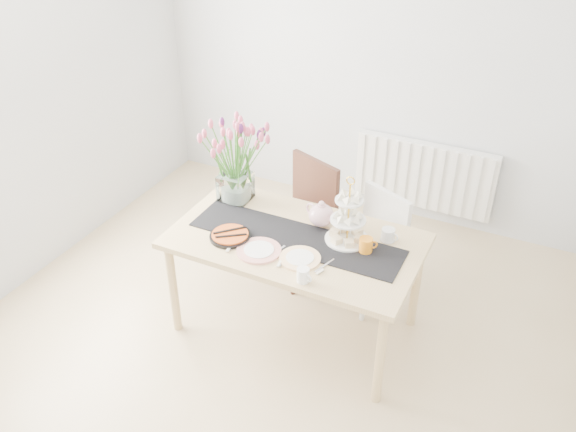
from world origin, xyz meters
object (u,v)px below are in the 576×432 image
at_px(radiator, 424,175).
at_px(plate_left, 259,251).
at_px(tulip_vase, 233,148).
at_px(cream_jug, 388,235).
at_px(teapot, 321,215).
at_px(plate_right, 300,258).
at_px(mug_white, 303,275).
at_px(chair_brown, 303,210).
at_px(tart_tin, 230,236).
at_px(chair_white, 374,239).
at_px(dining_table, 296,248).
at_px(cake_stand, 348,225).
at_px(mug_orange, 366,245).

height_order(radiator, plate_left, plate_left).
height_order(tulip_vase, cream_jug, tulip_vase).
distance_m(radiator, teapot, 1.61).
relative_size(teapot, plate_right, 1.03).
distance_m(cream_jug, plate_left, 0.82).
bearing_deg(teapot, tulip_vase, -161.76).
bearing_deg(tulip_vase, mug_white, -37.83).
bearing_deg(chair_brown, tart_tin, -78.56).
xyz_separation_m(chair_white, teapot, (-0.26, -0.37, 0.35)).
distance_m(chair_brown, plate_left, 0.89).
bearing_deg(plate_right, dining_table, 121.85).
relative_size(cake_stand, cream_jug, 4.79).
xyz_separation_m(radiator, tulip_vase, (-0.99, -1.48, 0.70)).
xyz_separation_m(chair_white, cake_stand, (-0.04, -0.46, 0.38)).
bearing_deg(plate_left, mug_orange, 25.39).
xyz_separation_m(dining_table, cream_jug, (0.54, 0.23, 0.12)).
distance_m(teapot, tart_tin, 0.61).
bearing_deg(chair_white, cake_stand, -70.43).
height_order(tulip_vase, plate_left, tulip_vase).
xyz_separation_m(cream_jug, plate_right, (-0.42, -0.42, -0.04)).
bearing_deg(teapot, chair_white, 77.31).
relative_size(dining_table, cake_stand, 3.87).
distance_m(mug_orange, plate_left, 0.66).
xyz_separation_m(cake_stand, teapot, (-0.22, 0.09, -0.04)).
height_order(cream_jug, mug_white, mug_white).
bearing_deg(tulip_vase, plate_left, -47.55).
distance_m(cake_stand, mug_white, 0.50).
relative_size(chair_white, tulip_vase, 1.15).
bearing_deg(radiator, plate_right, -98.43).
relative_size(chair_brown, plate_left, 3.31).
bearing_deg(tulip_vase, teapot, -4.13).
relative_size(chair_white, mug_orange, 8.29).
bearing_deg(tulip_vase, radiator, 56.19).
height_order(chair_brown, tart_tin, chair_brown).
xyz_separation_m(radiator, chair_white, (-0.06, -1.15, 0.04)).
relative_size(cream_jug, mug_orange, 0.85).
relative_size(chair_brown, plate_right, 3.61).
bearing_deg(tart_tin, dining_table, 25.23).
relative_size(teapot, mug_orange, 2.63).
distance_m(cake_stand, plate_left, 0.58).
bearing_deg(teapot, tart_tin, -118.32).
relative_size(teapot, cream_jug, 3.08).
bearing_deg(radiator, plate_left, -105.62).
xyz_separation_m(teapot, mug_white, (0.14, -0.58, -0.04)).
height_order(dining_table, chair_brown, chair_brown).
distance_m(cake_stand, tart_tin, 0.75).
distance_m(tart_tin, mug_orange, 0.87).
xyz_separation_m(chair_white, cream_jug, (0.19, -0.34, 0.31)).
bearing_deg(dining_table, cream_jug, 23.43).
bearing_deg(cream_jug, dining_table, -141.84).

